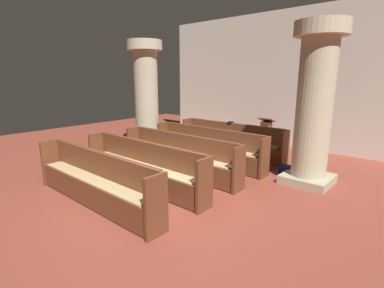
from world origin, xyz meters
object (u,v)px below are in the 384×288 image
pew_row_1 (207,145)px  pew_row_4 (94,178)px  pew_row_0 (230,139)px  pew_row_3 (142,164)px  pillar_far_side (146,94)px  hymn_book (231,122)px  lectern (266,137)px  pillar_aisle_side (315,103)px  pew_row_2 (179,154)px  kneeler_box_navy (288,170)px

pew_row_1 → pew_row_4: (0.00, -3.44, 0.00)m
pew_row_0 → pew_row_3: (0.00, -3.44, 0.00)m
pillar_far_side → hymn_book: size_ratio=18.68×
lectern → pillar_aisle_side: bearing=-44.6°
hymn_book → pew_row_1: bearing=-84.3°
pew_row_2 → pew_row_3: bearing=-90.0°
pew_row_1 → pew_row_3: bearing=-90.0°
pew_row_2 → pew_row_1: bearing=90.0°
kneeler_box_navy → pew_row_3: bearing=-125.8°
pillar_aisle_side → kneeler_box_navy: 1.80m
pew_row_3 → pew_row_4: 1.15m
pew_row_1 → pillar_aisle_side: bearing=7.7°
pew_row_4 → pew_row_0: bearing=90.0°
pew_row_3 → hymn_book: 3.66m
pew_row_1 → pew_row_3: 2.29m
pew_row_3 → hymn_book: hymn_book is taller
hymn_book → lectern: bearing=59.6°
lectern → kneeler_box_navy: lectern is taller
pew_row_2 → lectern: bearing=81.8°
hymn_book → kneeler_box_navy: size_ratio=0.45×
pew_row_1 → kneeler_box_navy: bearing=15.9°
pew_row_3 → pew_row_2: bearing=90.0°
kneeler_box_navy → pew_row_1: bearing=-164.1°
lectern → hymn_book: bearing=-120.4°
pew_row_4 → pillar_aisle_side: bearing=55.3°
pew_row_3 → kneeler_box_navy: 3.58m
pew_row_4 → lectern: 5.89m
pew_row_3 → lectern: (0.51, 4.73, -0.07)m
pew_row_0 → pillar_far_side: pillar_far_side is taller
pew_row_0 → pillar_aisle_side: 3.03m
pillar_far_side → kneeler_box_navy: size_ratio=8.37×
pew_row_4 → hymn_book: (-0.13, 4.77, 0.48)m
pew_row_3 → pillar_far_side: size_ratio=1.01×
pew_row_2 → pillar_far_side: 3.12m
pillar_far_side → lectern: 4.12m
pew_row_4 → hymn_book: hymn_book is taller
pew_row_3 → kneeler_box_navy: size_ratio=8.48×
lectern → hymn_book: lectern is taller
hymn_book → pillar_aisle_side: bearing=-19.5°
pillar_aisle_side → pillar_far_side: 5.21m
pew_row_1 → pew_row_3: size_ratio=1.00×
pew_row_1 → pillar_far_side: 2.88m
pew_row_3 → hymn_book: size_ratio=18.92×
pew_row_0 → kneeler_box_navy: pew_row_0 is taller
lectern → kneeler_box_navy: 2.45m
lectern → pew_row_4: bearing=-95.0°
pew_row_2 → pillar_aisle_side: size_ratio=1.01×
pew_row_0 → pew_row_1: size_ratio=1.00×
pew_row_1 → lectern: 2.49m
pillar_aisle_side → hymn_book: 3.04m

